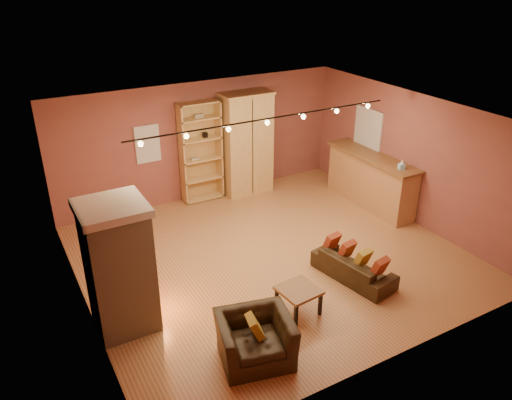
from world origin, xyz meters
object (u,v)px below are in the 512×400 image
bookcase (199,151)px  loveseat (354,263)px  armoire (246,143)px  armchair (255,332)px  fireplace (120,267)px  bar_counter (371,180)px  coffee_table (299,292)px

bookcase → loveseat: bearing=-77.3°
armoire → armchair: (-2.67, -5.20, -0.79)m
fireplace → bookcase: bookcase is taller
fireplace → loveseat: 4.09m
fireplace → loveseat: fireplace is taller
fireplace → armoire: size_ratio=0.85×
bar_counter → armchair: bar_counter is taller
fireplace → coffee_table: (2.53, -1.11, -0.67)m
loveseat → bookcase: bearing=2.4°
armchair → coffee_table: armchair is taller
loveseat → armchair: size_ratio=1.38×
bookcase → armchair: size_ratio=2.02×
bookcase → coffee_table: (-0.40, -4.83, -0.83)m
armoire → loveseat: 4.41m
bar_counter → coffee_table: size_ratio=3.91×
fireplace → loveseat: (3.95, -0.78, -0.73)m
bar_counter → loveseat: (-2.29, -2.23, -0.30)m
bar_counter → armoire: bearing=136.2°
loveseat → bar_counter: bearing=-56.1°
bookcase → armoire: armoire is taller
loveseat → armchair: 2.70m
armoire → armchair: 5.90m
fireplace → coffee_table: size_ratio=3.21×
armoire → bar_counter: size_ratio=0.97×
armoire → bar_counter: bearing=-43.8°
fireplace → loveseat: bearing=-11.1°
loveseat → armchair: bearing=99.1°
bookcase → armoire: (1.14, -0.19, 0.04)m
fireplace → bookcase: 4.74m
bar_counter → loveseat: bar_counter is taller
loveseat → armoire: bearing=-12.0°
armchair → coffee_table: (1.13, 0.57, -0.07)m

